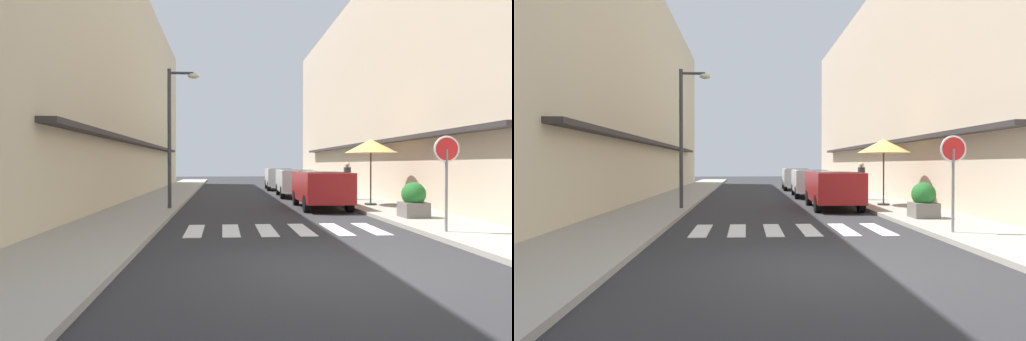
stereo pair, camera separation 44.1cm
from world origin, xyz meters
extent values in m
plane|color=#2B2B2D|center=(0.00, 14.85, 0.00)|extent=(81.65, 81.65, 0.00)
cube|color=#9E998E|center=(-4.63, 14.85, 0.06)|extent=(2.65, 51.96, 0.12)
cube|color=#9E998E|center=(4.63, 14.85, 0.06)|extent=(2.65, 51.96, 0.12)
cube|color=beige|center=(-8.45, 15.70, 5.73)|extent=(5.00, 35.40, 11.46)
cube|color=#332D2D|center=(-5.70, 15.70, 2.80)|extent=(0.50, 24.78, 0.16)
cube|color=#C6B299|center=(8.45, 15.70, 5.75)|extent=(5.00, 35.40, 11.50)
cube|color=#332D2D|center=(5.70, 15.70, 2.80)|extent=(0.50, 24.78, 0.16)
cube|color=silver|center=(-2.38, 4.46, 0.01)|extent=(0.45, 2.20, 0.01)
cube|color=silver|center=(-1.43, 4.46, 0.01)|extent=(0.45, 2.20, 0.01)
cube|color=silver|center=(-0.48, 4.46, 0.01)|extent=(0.45, 2.20, 0.01)
cube|color=silver|center=(0.47, 4.46, 0.01)|extent=(0.45, 2.20, 0.01)
cube|color=silver|center=(1.42, 4.46, 0.01)|extent=(0.45, 2.20, 0.01)
cube|color=silver|center=(2.38, 4.46, 0.01)|extent=(0.45, 2.20, 0.01)
cube|color=maroon|center=(2.25, 9.93, 0.89)|extent=(1.87, 4.28, 1.13)
cube|color=black|center=(2.25, 9.72, 1.19)|extent=(1.54, 2.41, 0.56)
cylinder|color=black|center=(1.50, 11.35, 0.32)|extent=(0.24, 0.65, 0.64)
cylinder|color=black|center=(3.09, 11.30, 0.32)|extent=(0.24, 0.65, 0.64)
cylinder|color=black|center=(1.42, 8.55, 0.32)|extent=(0.24, 0.65, 0.64)
cylinder|color=black|center=(3.00, 8.51, 0.32)|extent=(0.24, 0.65, 0.64)
cube|color=silver|center=(2.25, 16.07, 0.89)|extent=(1.95, 4.34, 1.13)
cube|color=black|center=(2.25, 15.86, 1.19)|extent=(1.58, 2.45, 0.56)
cylinder|color=black|center=(1.52, 17.51, 0.32)|extent=(0.25, 0.65, 0.64)
cylinder|color=black|center=(3.11, 17.44, 0.32)|extent=(0.25, 0.65, 0.64)
cylinder|color=black|center=(1.39, 14.71, 0.32)|extent=(0.25, 0.65, 0.64)
cylinder|color=black|center=(2.98, 14.63, 0.32)|extent=(0.25, 0.65, 0.64)
cube|color=silver|center=(2.25, 22.60, 0.89)|extent=(1.93, 4.10, 1.13)
cube|color=black|center=(2.25, 22.39, 1.19)|extent=(1.57, 2.32, 0.56)
cylinder|color=black|center=(1.52, 23.96, 0.32)|extent=(0.25, 0.65, 0.64)
cylinder|color=black|center=(3.11, 23.88, 0.32)|extent=(0.25, 0.65, 0.64)
cylinder|color=black|center=(1.40, 21.31, 0.32)|extent=(0.25, 0.65, 0.64)
cylinder|color=black|center=(2.98, 21.23, 0.32)|extent=(0.25, 0.65, 0.64)
cylinder|color=slate|center=(3.80, 3.13, 1.13)|extent=(0.07, 0.07, 2.01)
cylinder|color=red|center=(3.80, 3.13, 2.13)|extent=(0.64, 0.03, 0.64)
torus|color=white|center=(3.80, 3.13, 2.13)|extent=(0.65, 0.05, 0.65)
cylinder|color=#38383D|center=(-3.62, 9.35, 2.72)|extent=(0.14, 0.14, 5.20)
cylinder|color=#38383D|center=(-3.17, 9.35, 5.17)|extent=(0.90, 0.10, 0.10)
ellipsoid|color=beige|center=(-2.72, 9.35, 5.07)|extent=(0.44, 0.28, 0.20)
cylinder|color=#262626|center=(4.34, 10.06, 0.15)|extent=(0.48, 0.48, 0.06)
cylinder|color=#4C3823|center=(4.34, 10.06, 1.31)|extent=(0.06, 0.06, 2.38)
cone|color=#D8B259|center=(4.34, 10.06, 2.50)|extent=(2.11, 2.11, 0.55)
cube|color=slate|center=(4.27, 5.96, 0.35)|extent=(0.76, 0.76, 0.46)
sphere|color=#236628|center=(4.27, 5.96, 0.84)|extent=(0.74, 0.74, 0.74)
cylinder|color=#282B33|center=(4.20, 12.85, 0.54)|extent=(0.26, 0.26, 0.84)
cylinder|color=#333338|center=(4.20, 12.85, 1.29)|extent=(0.34, 0.34, 0.66)
sphere|color=tan|center=(4.20, 12.85, 1.74)|extent=(0.23, 0.23, 0.23)
camera|label=1|loc=(-1.64, -6.99, 1.76)|focal=30.31mm
camera|label=2|loc=(-1.20, -7.02, 1.76)|focal=30.31mm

